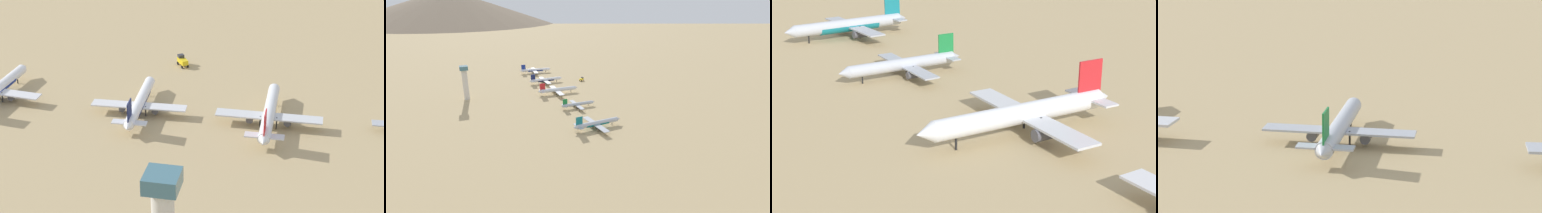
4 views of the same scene
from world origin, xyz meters
The scene contains 1 object.
parked_jet_1 centered at (1.11, -42.87, 3.04)m, with size 31.34×25.44×9.04m.
Camera 4 is at (-122.00, -71.60, 41.30)m, focal length 74.74 mm.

